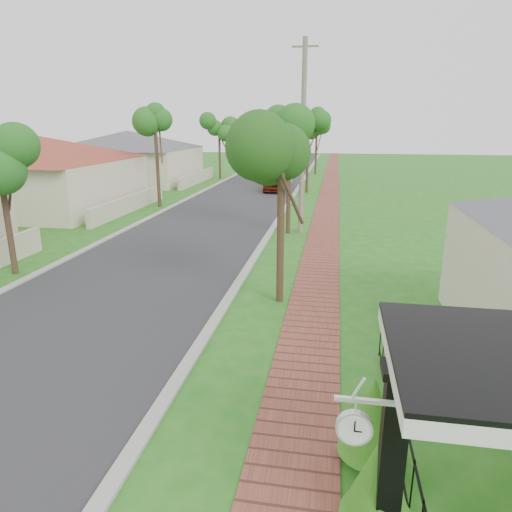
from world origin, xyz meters
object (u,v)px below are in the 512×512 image
Objects in this scene: parked_car_white at (282,177)px; station_clock at (355,425)px; parked_car_red at (276,182)px; utility_pole at (303,139)px; near_tree at (282,165)px; porch_post at (391,467)px.

station_clock is (5.01, -35.38, 1.27)m from parked_car_white.
parked_car_red is at bearing -88.51° from parked_car_white.
utility_pole is at bearing -78.32° from parked_car_red.
station_clock is (1.97, -17.62, -2.56)m from utility_pole.
near_tree is 9.23m from utility_pole.
station_clock is at bearing -140.86° from porch_post.
utility_pole reaches higher than parked_car_white.
parked_car_red is at bearing 99.02° from station_clock.
near_tree is at bearing 102.48° from station_clock.
parked_car_white is at bearing 99.73° from utility_pole.
utility_pole is at bearing 90.69° from near_tree.
parked_car_white is 6.00× the size of station_clock.
parked_car_red is 32.27m from station_clock.
parked_car_red is 23.91m from near_tree.
porch_post is 31.94m from parked_car_red.
near_tree is at bearing -82.80° from parked_car_red.
parked_car_red is 0.47× the size of utility_pole.
porch_post is at bearing -81.87° from utility_pole.
near_tree is (3.16, -26.98, 3.39)m from parked_car_white.
parked_car_white is at bearing 98.07° from station_clock.
near_tree reaches higher than station_clock.
utility_pole is (3.04, -17.76, 3.82)m from parked_car_white.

